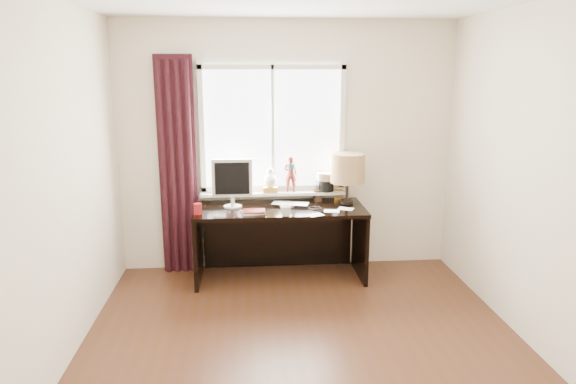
{
  "coord_description": "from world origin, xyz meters",
  "views": [
    {
      "loc": [
        -0.42,
        -3.33,
        2.1
      ],
      "look_at": [
        -0.05,
        1.25,
        1.0
      ],
      "focal_mm": 32.0,
      "sensor_mm": 36.0,
      "label": 1
    }
  ],
  "objects": [
    {
      "name": "laptop",
      "position": [
        0.01,
        1.69,
        0.76
      ],
      "size": [
        0.42,
        0.33,
        0.03
      ],
      "primitive_type": "imported",
      "rotation": [
        0.0,
        0.0,
        -0.27
      ],
      "color": "silver",
      "rests_on": "desk"
    },
    {
      "name": "wall_left",
      "position": [
        -1.75,
        0.0,
        1.3
      ],
      "size": [
        0.0,
        4.0,
        2.6
      ],
      "primitive_type": "cube",
      "rotation": [
        1.57,
        0.0,
        1.57
      ],
      "color": "silver",
      "rests_on": "ground"
    },
    {
      "name": "floor",
      "position": [
        0.0,
        0.0,
        0.0
      ],
      "size": [
        3.5,
        4.0,
        0.0
      ],
      "primitive_type": "cube",
      "color": "#492718",
      "rests_on": "ground"
    },
    {
      "name": "table_lamp",
      "position": [
        0.6,
        1.75,
        1.11
      ],
      "size": [
        0.35,
        0.35,
        0.52
      ],
      "color": "black",
      "rests_on": "desk"
    },
    {
      "name": "brush_holder",
      "position": [
        0.32,
        1.87,
        0.81
      ],
      "size": [
        0.09,
        0.09,
        0.25
      ],
      "color": "black",
      "rests_on": "desk"
    },
    {
      "name": "desk",
      "position": [
        -0.1,
        1.73,
        0.51
      ],
      "size": [
        1.7,
        0.7,
        0.75
      ],
      "color": "black",
      "rests_on": "floor"
    },
    {
      "name": "monitor",
      "position": [
        -0.57,
        1.68,
        1.03
      ],
      "size": [
        0.4,
        0.18,
        0.49
      ],
      "color": "beige",
      "rests_on": "desk"
    },
    {
      "name": "curtain",
      "position": [
        -1.13,
        1.91,
        1.12
      ],
      "size": [
        0.38,
        0.09,
        2.25
      ],
      "color": "black",
      "rests_on": "floor"
    },
    {
      "name": "wall_front",
      "position": [
        0.0,
        -2.0,
        1.3
      ],
      "size": [
        3.5,
        0.0,
        2.6
      ],
      "primitive_type": "cube",
      "rotation": [
        1.57,
        0.0,
        0.0
      ],
      "color": "silver",
      "rests_on": "ground"
    },
    {
      "name": "window",
      "position": [
        -0.11,
        1.95,
        1.31
      ],
      "size": [
        1.52,
        0.21,
        1.4
      ],
      "color": "white",
      "rests_on": "ground"
    },
    {
      "name": "red_cup",
      "position": [
        -0.9,
        1.46,
        0.8
      ],
      "size": [
        0.08,
        0.08,
        0.1
      ],
      "primitive_type": "cylinder",
      "color": "maroon",
      "rests_on": "desk"
    },
    {
      "name": "icon_frame",
      "position": [
        0.55,
        1.91,
        0.81
      ],
      "size": [
        0.1,
        0.03,
        0.13
      ],
      "color": "gold",
      "rests_on": "desk"
    },
    {
      "name": "desk_cables",
      "position": [
        0.11,
        1.65,
        0.75
      ],
      "size": [
        0.44,
        0.31,
        0.01
      ],
      "color": "black",
      "rests_on": "desk"
    },
    {
      "name": "notebook_stack",
      "position": [
        -0.37,
        1.44,
        0.77
      ],
      "size": [
        0.25,
        0.2,
        0.03
      ],
      "color": "beige",
      "rests_on": "desk"
    },
    {
      "name": "wall_back",
      "position": [
        0.0,
        2.0,
        1.3
      ],
      "size": [
        3.5,
        0.0,
        2.6
      ],
      "primitive_type": "cube",
      "rotation": [
        1.57,
        0.0,
        0.0
      ],
      "color": "silver",
      "rests_on": "ground"
    },
    {
      "name": "mug",
      "position": [
        -0.07,
        1.33,
        0.8
      ],
      "size": [
        0.14,
        0.14,
        0.1
      ],
      "primitive_type": "imported",
      "rotation": [
        0.0,
        0.0,
        0.48
      ],
      "color": "white",
      "rests_on": "desk"
    },
    {
      "name": "loose_papers",
      "position": [
        0.39,
        1.44,
        0.75
      ],
      "size": [
        0.51,
        0.36,
        0.0
      ],
      "color": "white",
      "rests_on": "desk"
    },
    {
      "name": "wall_right",
      "position": [
        1.75,
        0.0,
        1.3
      ],
      "size": [
        0.0,
        4.0,
        2.6
      ],
      "primitive_type": "cube",
      "rotation": [
        1.57,
        0.0,
        1.57
      ],
      "color": "silver",
      "rests_on": "ground"
    }
  ]
}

